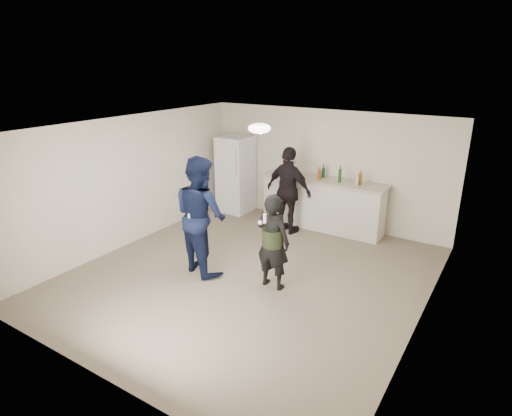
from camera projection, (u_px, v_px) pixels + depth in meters
The scene contains 21 objects.
floor at pixel (250, 275), 7.29m from camera, with size 6.00×6.00×0.00m, color #6B5B4C.
ceiling at pixel (249, 128), 6.47m from camera, with size 6.00×6.00×0.00m, color silver.
wall_back at pixel (325, 168), 9.27m from camera, with size 6.00×6.00×0.00m, color beige.
wall_front at pixel (93, 284), 4.48m from camera, with size 6.00×6.00×0.00m, color beige.
wall_left at pixel (131, 181), 8.27m from camera, with size 6.00×6.00×0.00m, color beige.
wall_right at pixel (428, 242), 5.49m from camera, with size 6.00×6.00×0.00m, color beige.
counter at pixel (323, 205), 9.18m from camera, with size 2.60×0.56×1.05m, color beige.
counter_top at pixel (324, 180), 9.00m from camera, with size 2.68×0.64×0.04m, color #C5AF98.
fridge at pixel (235, 174), 10.13m from camera, with size 0.70×0.70×1.80m, color white.
fridge_handle at pixel (236, 162), 9.56m from camera, with size 0.02×0.02×0.60m, color silver.
ceiling_dome at pixel (259, 128), 6.72m from camera, with size 0.36×0.36×0.16m, color white.
shaker at pixel (295, 173), 9.17m from camera, with size 0.08×0.08×0.17m, color silver.
man at pixel (201, 215), 7.15m from camera, with size 0.98×0.76×2.02m, color #101B43.
woman at pixel (273, 242), 6.68m from camera, with size 0.57×0.37×1.56m, color black.
camo_shorts at pixel (273, 238), 6.66m from camera, with size 0.34×0.34×0.28m, color #283719.
spectator at pixel (289, 191), 8.81m from camera, with size 1.07×0.45×1.83m, color black.
remote_man at pixel (190, 218), 6.92m from camera, with size 0.04×0.04×0.15m, color white.
nunchuk_man at pixel (197, 223), 6.90m from camera, with size 0.07×0.07×0.07m, color silver.
remote_woman at pixel (265, 218), 6.33m from camera, with size 0.04×0.04×0.15m, color white.
nunchuk_woman at pixel (260, 223), 6.44m from camera, with size 0.07×0.07×0.07m, color white.
bottle_cluster at pixel (340, 177), 8.77m from camera, with size 0.94×0.32×0.29m.
Camera 1 is at (3.57, -5.45, 3.47)m, focal length 30.00 mm.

